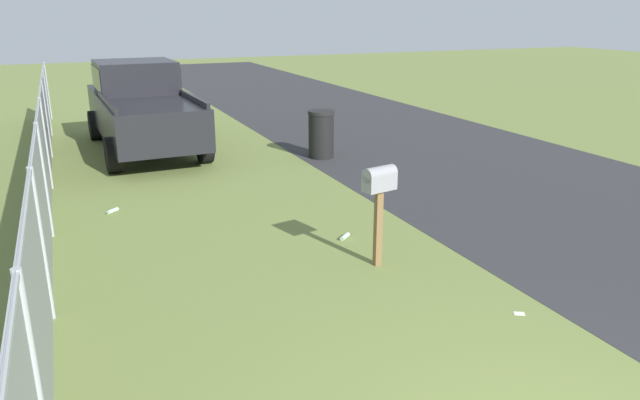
% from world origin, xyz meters
% --- Properties ---
extents(road_asphalt, '(60.00, 6.56, 0.01)m').
position_xyz_m(road_asphalt, '(6.00, -5.23, 0.00)').
color(road_asphalt, '#2D2D30').
rests_on(road_asphalt, ground).
extents(mailbox, '(0.29, 0.48, 1.37)m').
position_xyz_m(mailbox, '(4.39, -0.71, 1.09)').
color(mailbox, brown).
rests_on(mailbox, ground).
extents(pickup_truck, '(5.64, 2.38, 2.09)m').
position_xyz_m(pickup_truck, '(12.85, 1.20, 1.11)').
color(pickup_truck, black).
rests_on(pickup_truck, ground).
extents(trash_bin, '(0.61, 0.61, 1.09)m').
position_xyz_m(trash_bin, '(10.29, -2.44, 0.55)').
color(trash_bin, black).
rests_on(trash_bin, ground).
extents(fence_section, '(19.28, 0.07, 1.75)m').
position_xyz_m(fence_section, '(8.66, 3.33, 0.95)').
color(fence_section, '#9EA3A8').
rests_on(fence_section, ground).
extents(litter_bottle_midfield_b, '(0.19, 0.21, 0.07)m').
position_xyz_m(litter_bottle_midfield_b, '(5.42, -0.72, 0.04)').
color(litter_bottle_midfield_b, '#B2D8BF').
rests_on(litter_bottle_midfield_b, ground).
extents(litter_wrapper_by_mailbox, '(0.13, 0.15, 0.01)m').
position_xyz_m(litter_wrapper_by_mailbox, '(2.55, -1.54, 0.00)').
color(litter_wrapper_by_mailbox, silver).
rests_on(litter_wrapper_by_mailbox, ground).
extents(litter_bottle_far_scatter, '(0.20, 0.21, 0.07)m').
position_xyz_m(litter_bottle_far_scatter, '(8.06, 2.38, 0.04)').
color(litter_bottle_far_scatter, '#B2D8BF').
rests_on(litter_bottle_far_scatter, ground).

